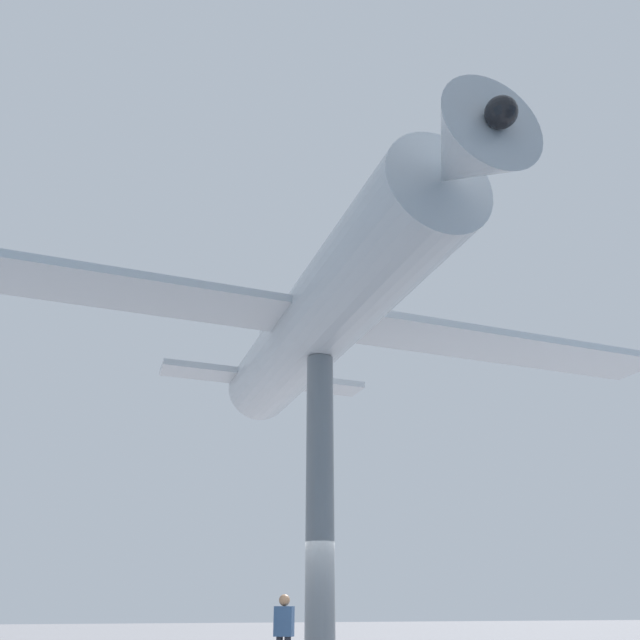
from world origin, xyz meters
TOP-DOWN VIEW (x-y plane):
  - support_pylon_central at (0.00, 0.00)m, footprint 0.58×0.58m
  - suspended_airplane at (-0.04, 0.31)m, footprint 18.85×12.83m
  - visitor_person at (0.34, -1.90)m, footprint 0.46×0.38m

SIDE VIEW (x-z plane):
  - visitor_person at x=0.34m, z-range 0.11..1.68m
  - support_pylon_central at x=0.00m, z-range 0.00..6.36m
  - suspended_airplane at x=-0.04m, z-range 5.70..8.91m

